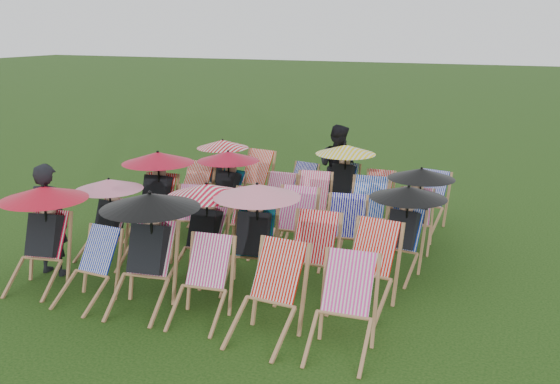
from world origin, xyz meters
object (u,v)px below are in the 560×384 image
at_px(person_left, 49,219).
at_px(deckchair_29, 426,201).
at_px(person_rear, 338,166).
at_px(deckchair_5, 342,309).
at_px(deckchair_0, 40,235).

bearing_deg(person_left, deckchair_29, -138.41).
relative_size(person_left, person_rear, 0.99).
height_order(deckchair_29, person_rear, person_rear).
bearing_deg(deckchair_5, person_rear, 104.79).
xyz_separation_m(deckchair_5, person_left, (-4.35, 0.48, 0.29)).
bearing_deg(deckchair_5, deckchair_0, 174.44).
relative_size(deckchair_29, person_rear, 0.60).
xyz_separation_m(person_left, person_rear, (2.58, 4.67, 0.01)).
height_order(person_left, person_rear, person_rear).
height_order(deckchair_0, person_rear, person_rear).
relative_size(deckchair_0, person_rear, 0.84).
xyz_separation_m(deckchair_29, person_left, (-4.34, -4.13, 0.32)).
bearing_deg(deckchair_29, person_left, -125.43).
bearing_deg(deckchair_0, person_left, 105.35).
bearing_deg(person_left, deckchair_0, 114.69).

